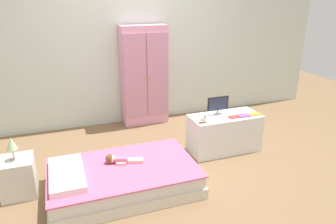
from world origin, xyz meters
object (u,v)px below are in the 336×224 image
(tv_stand, at_px, (224,133))
(rocking_horse_toy, at_px, (204,119))
(bed, at_px, (124,178))
(table_lamp, at_px, (12,145))
(wardrobe, at_px, (144,76))
(book_red, at_px, (234,117))
(doll, at_px, (117,159))
(nightstand, at_px, (18,177))
(book_purple, at_px, (244,115))
(tv_monitor, at_px, (218,104))
(book_orange, at_px, (254,114))

(tv_stand, xyz_separation_m, rocking_horse_toy, (-0.36, -0.13, 0.29))
(bed, height_order, rocking_horse_toy, rocking_horse_toy)
(table_lamp, bearing_deg, wardrobe, 39.39)
(rocking_horse_toy, height_order, book_red, rocking_horse_toy)
(doll, xyz_separation_m, nightstand, (-0.98, 0.15, -0.10))
(wardrobe, xyz_separation_m, book_purple, (0.89, -1.35, -0.26))
(book_red, bearing_deg, wardrobe, 119.28)
(tv_monitor, bearing_deg, doll, -164.36)
(book_purple, bearing_deg, tv_monitor, 149.92)
(table_lamp, bearing_deg, book_red, 1.57)
(rocking_horse_toy, relative_size, book_purple, 0.79)
(wardrobe, bearing_deg, tv_stand, -61.26)
(table_lamp, xyz_separation_m, book_red, (2.48, 0.07, -0.07))
(rocking_horse_toy, bearing_deg, wardrobe, 103.35)
(tv_stand, bearing_deg, rocking_horse_toy, -160.64)
(bed, distance_m, nightstand, 1.05)
(bed, distance_m, book_orange, 1.83)
(tv_stand, height_order, tv_monitor, tv_monitor)
(tv_monitor, bearing_deg, nightstand, -174.41)
(tv_monitor, xyz_separation_m, book_orange, (0.44, -0.16, -0.13))
(bed, xyz_separation_m, wardrobe, (0.72, 1.68, 0.62))
(wardrobe, bearing_deg, doll, -115.52)
(tv_stand, height_order, book_orange, book_orange)
(nightstand, relative_size, book_red, 3.13)
(doll, bearing_deg, wardrobe, 64.48)
(tv_stand, distance_m, book_purple, 0.33)
(table_lamp, relative_size, wardrobe, 0.16)
(table_lamp, relative_size, book_orange, 1.48)
(book_purple, bearing_deg, book_red, 180.00)
(bed, height_order, doll, doll)
(bed, bearing_deg, nightstand, 165.45)
(book_red, xyz_separation_m, book_orange, (0.30, 0.00, -0.00))
(tv_monitor, distance_m, book_orange, 0.48)
(book_red, distance_m, book_purple, 0.14)
(table_lamp, bearing_deg, nightstand, 180.00)
(tv_stand, relative_size, book_red, 7.11)
(doll, distance_m, nightstand, 0.99)
(nightstand, bearing_deg, book_purple, 1.49)
(book_purple, height_order, book_orange, book_purple)
(doll, relative_size, wardrobe, 0.26)
(bed, distance_m, doll, 0.20)
(nightstand, xyz_separation_m, table_lamp, (0.00, 0.00, 0.36))
(bed, relative_size, book_purple, 10.16)
(doll, relative_size, tv_stand, 0.43)
(bed, bearing_deg, book_purple, 11.60)
(rocking_horse_toy, height_order, book_orange, rocking_horse_toy)
(table_lamp, bearing_deg, rocking_horse_toy, 0.92)
(table_lamp, height_order, book_red, table_lamp)
(wardrobe, height_order, rocking_horse_toy, wardrobe)
(rocking_horse_toy, xyz_separation_m, book_orange, (0.72, 0.03, -0.05))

